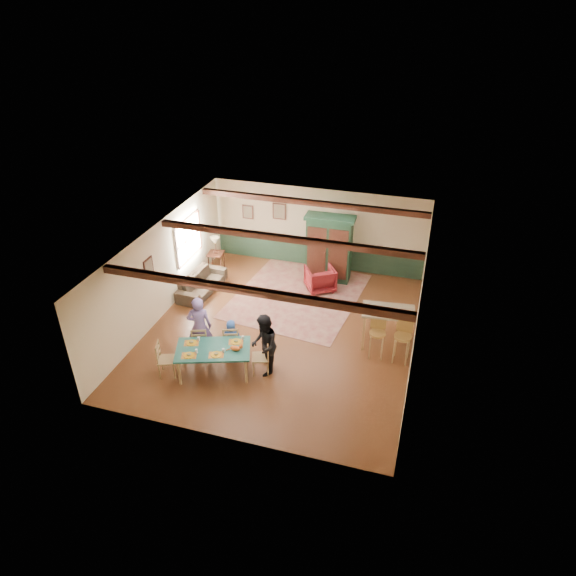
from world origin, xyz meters
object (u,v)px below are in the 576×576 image
(armchair, at_px, (320,279))
(table_lamp, at_px, (215,245))
(dining_chair_far_right, at_px, (232,340))
(armoire, at_px, (329,248))
(dining_chair_end_left, at_px, (167,359))
(end_table, at_px, (216,261))
(person_child, at_px, (232,337))
(dining_chair_end_right, at_px, (260,356))
(bar_stool_right, at_px, (402,341))
(person_woman, at_px, (264,345))
(cat, at_px, (235,348))
(bar_stool_left, at_px, (377,338))
(person_man, at_px, (200,327))
(dining_table, at_px, (214,361))
(dining_chair_far_left, at_px, (201,341))
(counter_table, at_px, (387,328))
(sofa, at_px, (202,283))

(armchair, distance_m, table_lamp, 3.64)
(armchair, bearing_deg, dining_chair_far_right, 38.43)
(armoire, bearing_deg, dining_chair_end_left, -115.94)
(dining_chair_end_left, height_order, end_table, dining_chair_end_left)
(person_child, bearing_deg, armoire, -127.33)
(dining_chair_end_left, bearing_deg, dining_chair_end_right, -90.00)
(table_lamp, distance_m, bar_stool_right, 7.08)
(person_woman, relative_size, table_lamp, 2.87)
(person_woman, height_order, cat, person_woman)
(armoire, height_order, bar_stool_left, armoire)
(person_woman, distance_m, armoire, 4.98)
(bar_stool_right, bearing_deg, person_man, -163.79)
(person_woman, relative_size, armoire, 0.74)
(dining_table, bearing_deg, bar_stool_left, 25.91)
(table_lamp, bearing_deg, dining_chair_far_left, -71.31)
(person_woman, bearing_deg, person_man, -115.87)
(person_child, distance_m, table_lamp, 4.61)
(dining_table, relative_size, bar_stool_left, 1.54)
(person_man, bearing_deg, armchair, -137.12)
(person_man, relative_size, table_lamp, 3.00)
(dining_chair_end_right, height_order, table_lamp, table_lamp)
(counter_table, xyz_separation_m, bar_stool_left, (-0.18, -0.52, 0.02))
(dining_table, height_order, bar_stool_left, bar_stool_left)
(dining_chair_end_left, distance_m, person_man, 1.13)
(dining_table, relative_size, sofa, 0.89)
(person_woman, height_order, bar_stool_left, person_woman)
(cat, height_order, end_table, cat)
(dining_chair_end_right, bearing_deg, person_man, -117.30)
(person_woman, bearing_deg, dining_chair_far_left, -113.57)
(person_woman, relative_size, armchair, 1.91)
(armchair, bearing_deg, person_woman, 53.28)
(bar_stool_left, bearing_deg, counter_table, 65.83)
(table_lamp, relative_size, bar_stool_left, 0.49)
(dining_chair_end_left, relative_size, cat, 2.64)
(dining_chair_far_left, distance_m, dining_chair_far_right, 0.78)
(dining_chair_far_right, height_order, end_table, dining_chair_far_right)
(cat, bearing_deg, armchair, 58.81)
(dining_table, height_order, end_table, dining_table)
(sofa, bearing_deg, dining_chair_end_left, -162.90)
(armoire, relative_size, counter_table, 1.64)
(sofa, bearing_deg, counter_table, -97.32)
(dining_chair_far_left, bearing_deg, sofa, -84.39)
(table_lamp, bearing_deg, person_man, -71.32)
(table_lamp, height_order, bar_stool_left, table_lamp)
(dining_chair_end_right, distance_m, armchair, 4.27)
(dining_chair_far_left, distance_m, dining_chair_end_right, 1.66)
(bar_stool_right, bearing_deg, dining_chair_far_left, -162.91)
(dining_chair_end_right, relative_size, armoire, 0.43)
(person_man, relative_size, end_table, 2.75)
(dining_chair_end_left, bearing_deg, dining_chair_far_right, -65.08)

